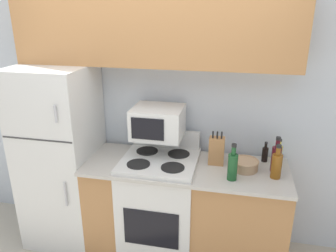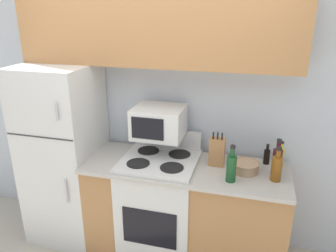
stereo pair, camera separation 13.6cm
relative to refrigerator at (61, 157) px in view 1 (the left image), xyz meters
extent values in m
cube|color=silver|center=(0.86, 0.35, 0.42)|extent=(8.00, 0.05, 2.55)
cube|color=#B27A47|center=(1.18, -0.01, -0.41)|extent=(1.72, 0.61, 0.88)
cube|color=#BCB7AD|center=(1.18, -0.03, 0.04)|extent=(1.72, 0.65, 0.03)
cube|color=silver|center=(0.00, 0.00, 0.00)|extent=(0.65, 0.64, 1.71)
cube|color=#383838|center=(0.00, -0.32, 0.31)|extent=(0.63, 0.01, 0.01)
cylinder|color=#B7B7BC|center=(0.21, -0.33, 0.55)|extent=(0.02, 0.02, 0.14)
cylinder|color=#B7B7BC|center=(0.21, -0.33, -0.17)|extent=(0.02, 0.02, 0.22)
cube|color=#B27A47|center=(0.86, 0.18, 1.16)|extent=(2.37, 0.30, 0.61)
cube|color=silver|center=(0.95, -0.03, -0.38)|extent=(0.65, 0.61, 0.95)
cube|color=black|center=(0.95, -0.34, -0.40)|extent=(0.47, 0.01, 0.34)
cube|color=#2D2D2D|center=(0.95, -0.03, 0.09)|extent=(0.62, 0.59, 0.01)
cube|color=silver|center=(0.95, 0.26, 0.17)|extent=(0.62, 0.06, 0.16)
cylinder|color=black|center=(0.81, -0.16, 0.10)|extent=(0.19, 0.19, 0.01)
cylinder|color=black|center=(1.10, -0.16, 0.10)|extent=(0.19, 0.19, 0.01)
cylinder|color=black|center=(0.81, 0.10, 0.10)|extent=(0.19, 0.19, 0.01)
cylinder|color=black|center=(1.10, 0.10, 0.10)|extent=(0.19, 0.19, 0.01)
cube|color=silver|center=(0.92, 0.09, 0.39)|extent=(0.43, 0.37, 0.26)
cube|color=black|center=(0.87, -0.10, 0.39)|extent=(0.27, 0.01, 0.18)
cube|color=#B27A47|center=(1.43, 0.06, 0.18)|extent=(0.13, 0.10, 0.24)
cylinder|color=black|center=(1.40, 0.05, 0.32)|extent=(0.01, 0.01, 0.06)
cylinder|color=black|center=(1.43, 0.05, 0.32)|extent=(0.01, 0.01, 0.06)
cylinder|color=black|center=(1.47, 0.05, 0.32)|extent=(0.01, 0.01, 0.06)
cylinder|color=tan|center=(1.67, 0.00, 0.10)|extent=(0.21, 0.21, 0.08)
torus|color=tan|center=(1.67, 0.00, 0.14)|extent=(0.23, 0.23, 0.01)
cylinder|color=#194C23|center=(1.57, -0.19, 0.16)|extent=(0.08, 0.08, 0.21)
cylinder|color=#194C23|center=(1.57, -0.19, 0.30)|extent=(0.03, 0.03, 0.07)
cylinder|color=black|center=(1.57, -0.19, 0.35)|extent=(0.04, 0.04, 0.02)
cylinder|color=black|center=(1.84, 0.19, 0.12)|extent=(0.05, 0.05, 0.13)
cylinder|color=black|center=(1.84, 0.19, 0.20)|extent=(0.02, 0.02, 0.04)
cylinder|color=black|center=(1.84, 0.19, 0.23)|extent=(0.03, 0.03, 0.01)
cylinder|color=brown|center=(1.91, -0.09, 0.16)|extent=(0.08, 0.08, 0.20)
cylinder|color=brown|center=(1.91, -0.09, 0.28)|extent=(0.04, 0.04, 0.06)
cylinder|color=black|center=(1.91, -0.09, 0.33)|extent=(0.04, 0.04, 0.02)
cylinder|color=#470F19|center=(1.91, 0.03, 0.16)|extent=(0.08, 0.08, 0.21)
cylinder|color=#470F19|center=(1.91, 0.03, 0.30)|extent=(0.03, 0.03, 0.07)
cylinder|color=black|center=(1.91, 0.03, 0.35)|extent=(0.04, 0.04, 0.02)
cylinder|color=gold|center=(1.95, 0.19, 0.13)|extent=(0.06, 0.06, 0.15)
cylinder|color=gold|center=(1.95, 0.19, 0.24)|extent=(0.03, 0.03, 0.05)
cylinder|color=black|center=(1.95, 0.19, 0.27)|extent=(0.03, 0.03, 0.02)
camera|label=1|loc=(1.57, -2.50, 1.33)|focal=35.00mm
camera|label=2|loc=(1.70, -2.46, 1.33)|focal=35.00mm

